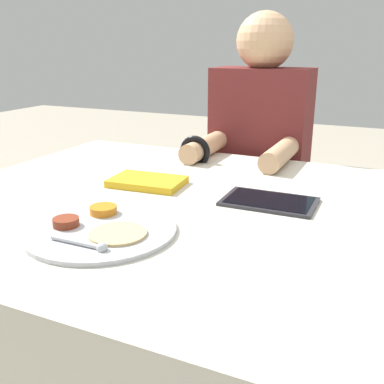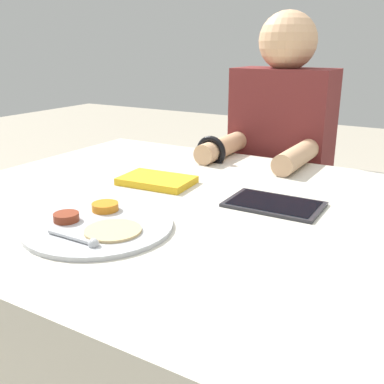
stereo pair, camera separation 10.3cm
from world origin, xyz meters
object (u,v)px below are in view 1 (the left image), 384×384
object	(u,v)px
red_notebook	(147,182)
person_diner	(257,187)
tablet_device	(269,201)
thali_tray	(100,229)

from	to	relation	value
red_notebook	person_diner	size ratio (longest dim) A/B	0.17
tablet_device	person_diner	size ratio (longest dim) A/B	0.18
person_diner	tablet_device	bearing A→B (deg)	-71.17
thali_tray	person_diner	xyz separation A→B (m)	(0.07, 0.95, -0.17)
tablet_device	red_notebook	bearing A→B (deg)	179.49
tablet_device	person_diner	world-z (taller)	person_diner
tablet_device	person_diner	distance (m)	0.67
thali_tray	person_diner	size ratio (longest dim) A/B	0.26
person_diner	thali_tray	bearing A→B (deg)	-94.21
thali_tray	tablet_device	xyz separation A→B (m)	(0.28, 0.33, -0.00)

